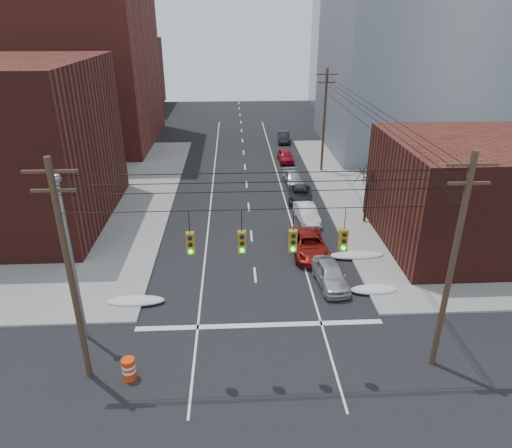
{
  "coord_description": "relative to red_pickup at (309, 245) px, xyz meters",
  "views": [
    {
      "loc": [
        -1.28,
        -14.48,
        15.99
      ],
      "look_at": [
        0.15,
        13.7,
        3.0
      ],
      "focal_mm": 32.0,
      "sensor_mm": 36.0,
      "label": 1
    }
  ],
  "objects": [
    {
      "name": "building_glass",
      "position": [
        19.92,
        55.17,
        10.27
      ],
      "size": [
        20.0,
        18.0,
        22.0
      ],
      "primitive_type": "cube",
      "color": "gray",
      "rests_on": "ground"
    },
    {
      "name": "utility_pole_right",
      "position": [
        4.42,
        -11.83,
        5.05
      ],
      "size": [
        2.2,
        0.28,
        11.0
      ],
      "color": "#473323",
      "rests_on": "ground"
    },
    {
      "name": "snow_east_far",
      "position": [
        3.32,
        -0.83,
        -0.52
      ],
      "size": [
        4.0,
        1.08,
        0.42
      ],
      "primitive_type": "ellipsoid",
      "color": "silver",
      "rests_on": "ground"
    },
    {
      "name": "snow_nw",
      "position": [
        -11.48,
        -5.83,
        -0.52
      ],
      "size": [
        3.5,
        1.08,
        0.42
      ],
      "primitive_type": "ellipsoid",
      "color": "silver",
      "rests_on": "ground"
    },
    {
      "name": "snow_ne",
      "position": [
        3.32,
        -5.33,
        -0.52
      ],
      "size": [
        3.0,
        1.08,
        0.42
      ],
      "primitive_type": "ellipsoid",
      "color": "silver",
      "rests_on": "ground"
    },
    {
      "name": "utility_pole_left",
      "position": [
        -12.58,
        -11.83,
        5.05
      ],
      "size": [
        2.2,
        0.28,
        11.0
      ],
      "color": "#473323",
      "rests_on": "ground"
    },
    {
      "name": "building_brick_tall",
      "position": [
        -28.08,
        33.17,
        14.27
      ],
      "size": [
        24.0,
        20.0,
        30.0
      ],
      "primitive_type": "cube",
      "color": "maroon",
      "rests_on": "ground"
    },
    {
      "name": "bare_tree",
      "position": [
        5.5,
        5.17,
        1.59
      ],
      "size": [
        2.09,
        2.2,
        4.93
      ],
      "color": "black",
      "rests_on": "ground"
    },
    {
      "name": "parked_car_e",
      "position": [
        0.81,
        22.91,
        -0.02
      ],
      "size": [
        1.77,
        4.21,
        1.42
      ],
      "primitive_type": "imported",
      "rotation": [
        0.0,
        0.0,
        0.02
      ],
      "color": "maroon",
      "rests_on": "ground"
    },
    {
      "name": "traffic_signals",
      "position": [
        -3.98,
        -11.86,
        6.43
      ],
      "size": [
        17.0,
        0.42,
        2.02
      ],
      "color": "black",
      "rests_on": "ground"
    },
    {
      "name": "construction_barrel",
      "position": [
        -10.58,
        -12.13,
        -0.14
      ],
      "size": [
        0.7,
        0.7,
        1.15
      ],
      "rotation": [
        0.0,
        0.0,
        0.07
      ],
      "color": "red",
      "rests_on": "ground"
    },
    {
      "name": "parked_car_f",
      "position": [
        1.55,
        32.14,
        -0.02
      ],
      "size": [
        1.8,
        4.44,
        1.44
      ],
      "primitive_type": "imported",
      "rotation": [
        0.0,
        0.0,
        -0.07
      ],
      "color": "black",
      "rests_on": "ground"
    },
    {
      "name": "utility_pole_far",
      "position": [
        4.42,
        19.17,
        5.05
      ],
      "size": [
        2.2,
        0.28,
        11.0
      ],
      "color": "#473323",
      "rests_on": "ground"
    },
    {
      "name": "building_office",
      "position": [
        17.92,
        29.17,
        11.77
      ],
      "size": [
        22.0,
        20.0,
        25.0
      ],
      "primitive_type": "cube",
      "color": "gray",
      "rests_on": "ground"
    },
    {
      "name": "lot_car_d",
      "position": [
        -20.17,
        12.18,
        0.12
      ],
      "size": [
        4.42,
        3.16,
        1.4
      ],
      "primitive_type": "imported",
      "rotation": [
        0.0,
        0.0,
        1.16
      ],
      "color": "#B6B6BB",
      "rests_on": "sidewalk_nw"
    },
    {
      "name": "parked_car_d",
      "position": [
        0.72,
        15.15,
        -0.13
      ],
      "size": [
        2.06,
        4.32,
        1.22
      ],
      "primitive_type": "imported",
      "rotation": [
        0.0,
        0.0,
        0.09
      ],
      "color": "#A8A9AD",
      "rests_on": "ground"
    },
    {
      "name": "ground",
      "position": [
        -4.08,
        -14.83,
        -0.73
      ],
      "size": [
        160.0,
        160.0,
        0.0
      ],
      "primitive_type": "plane",
      "color": "black",
      "rests_on": "ground"
    },
    {
      "name": "parked_car_c",
      "position": [
        0.8,
        10.46,
        -0.11
      ],
      "size": [
        2.66,
        4.73,
        1.25
      ],
      "primitive_type": "imported",
      "rotation": [
        0.0,
        0.0,
        -0.14
      ],
      "color": "black",
      "rests_on": "ground"
    },
    {
      "name": "building_storefront",
      "position": [
        13.92,
        1.17,
        3.27
      ],
      "size": [
        16.0,
        12.0,
        8.0
      ],
      "primitive_type": "cube",
      "color": "#481915",
      "rests_on": "ground"
    },
    {
      "name": "parked_car_b",
      "position": [
        0.72,
        5.76,
        -0.03
      ],
      "size": [
        1.9,
        4.37,
        1.4
      ],
      "primitive_type": "imported",
      "rotation": [
        0.0,
        0.0,
        0.1
      ],
      "color": "white",
      "rests_on": "ground"
    },
    {
      "name": "street_light",
      "position": [
        -13.58,
        -8.83,
        4.81
      ],
      "size": [
        0.44,
        0.44,
        9.32
      ],
      "color": "gray",
      "rests_on": "ground"
    },
    {
      "name": "lot_car_a",
      "position": [
        -18.59,
        6.58,
        0.08
      ],
      "size": [
        4.28,
        2.61,
        1.33
      ],
      "primitive_type": "imported",
      "rotation": [
        0.0,
        0.0,
        1.25
      ],
      "color": "silver",
      "rests_on": "sidewalk_nw"
    },
    {
      "name": "lot_car_b",
      "position": [
        -18.64,
        12.94,
        0.02
      ],
      "size": [
        4.57,
        2.48,
        1.22
      ],
      "primitive_type": "imported",
      "rotation": [
        0.0,
        0.0,
        1.68
      ],
      "color": "#AEAFB3",
      "rests_on": "sidewalk_nw"
    },
    {
      "name": "lot_car_c",
      "position": [
        -22.94,
        3.89,
        0.05
      ],
      "size": [
        4.67,
        3.2,
        1.26
      ],
      "primitive_type": "imported",
      "rotation": [
        0.0,
        0.0,
        1.2
      ],
      "color": "black",
      "rests_on": "sidewalk_nw"
    },
    {
      "name": "parked_car_a",
      "position": [
        0.72,
        -4.28,
        0.0
      ],
      "size": [
        2.11,
        4.45,
        1.47
      ],
      "primitive_type": "imported",
      "rotation": [
        0.0,
        0.0,
        0.09
      ],
      "color": "#B6B7BC",
      "rests_on": "ground"
    },
    {
      "name": "building_brick_far",
      "position": [
        -30.08,
        59.17,
        5.27
      ],
      "size": [
        22.0,
        18.0,
        12.0
      ],
      "primitive_type": "cube",
      "color": "#481915",
      "rests_on": "ground"
    },
    {
      "name": "red_pickup",
      "position": [
        0.0,
        0.0,
        0.0
      ],
      "size": [
        2.53,
        5.32,
        1.47
      ],
      "primitive_type": "imported",
      "rotation": [
        0.0,
        0.0,
        0.02
      ],
      "color": "maroon",
      "rests_on": "ground"
    }
  ]
}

